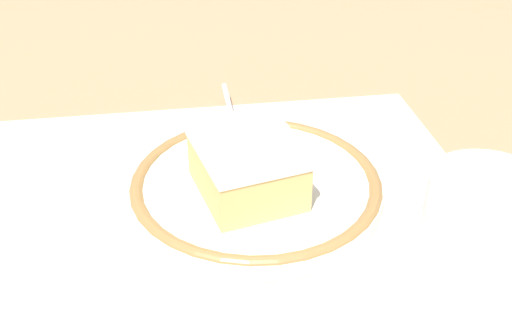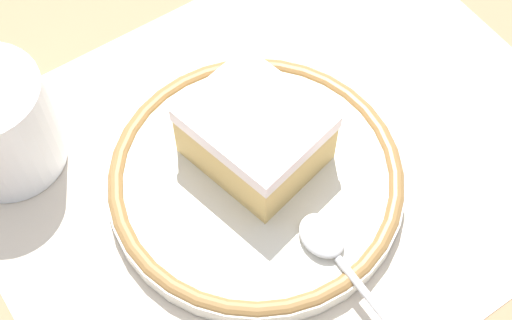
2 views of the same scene
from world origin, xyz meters
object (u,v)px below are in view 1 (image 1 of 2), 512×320
(cake_slice, at_px, (247,165))
(spoon, at_px, (235,129))
(plate, at_px, (256,185))
(cup, at_px, (479,239))

(cake_slice, xyz_separation_m, spoon, (-0.00, -0.09, -0.02))
(spoon, bearing_deg, plate, 95.61)
(cup, bearing_deg, plate, -42.14)
(plate, distance_m, spoon, 0.08)
(spoon, height_order, cup, cup)
(cup, bearing_deg, cake_slice, -36.63)
(cake_slice, bearing_deg, spoon, -90.99)
(plate, xyz_separation_m, cup, (-0.13, 0.12, 0.03))
(cake_slice, bearing_deg, plate, -122.77)
(plate, relative_size, cake_slice, 2.07)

